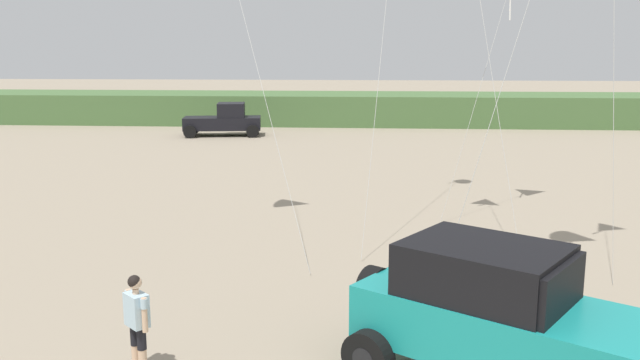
# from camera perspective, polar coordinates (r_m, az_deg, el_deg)

# --- Properties ---
(dune_ridge) EXTENTS (90.00, 6.52, 2.07)m
(dune_ridge) POSITION_cam_1_polar(r_m,az_deg,el_deg) (47.83, 4.24, 6.12)
(dune_ridge) COLOR #4C703D
(dune_ridge) RESTS_ON ground_plane
(jeep) EXTENTS (4.94, 4.37, 2.26)m
(jeep) POSITION_cam_1_polar(r_m,az_deg,el_deg) (10.65, 15.04, -11.08)
(jeep) COLOR teal
(jeep) RESTS_ON ground_plane
(person_watching) EXTENTS (0.49, 0.47, 1.67)m
(person_watching) POSITION_cam_1_polar(r_m,az_deg,el_deg) (11.23, -15.34, -11.37)
(person_watching) COLOR #DBB28E
(person_watching) RESTS_ON ground_plane
(distant_pickup) EXTENTS (4.83, 2.98, 1.98)m
(distant_pickup) POSITION_cam_1_polar(r_m,az_deg,el_deg) (41.00, -8.15, 5.07)
(distant_pickup) COLOR black
(distant_pickup) RESTS_ON ground_plane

